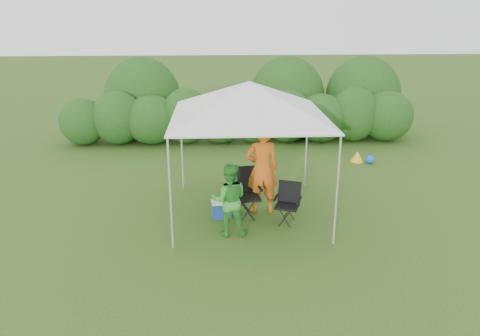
{
  "coord_description": "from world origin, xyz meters",
  "views": [
    {
      "loc": [
        -0.65,
        -8.75,
        4.23
      ],
      "look_at": [
        -0.19,
        0.4,
        1.05
      ],
      "focal_mm": 35.0,
      "sensor_mm": 36.0,
      "label": 1
    }
  ],
  "objects_px": {
    "chair_right": "(288,200)",
    "man": "(262,169)",
    "canopy": "(249,100)",
    "cooler": "(221,209)",
    "chair_left": "(244,189)",
    "woman": "(229,200)"
  },
  "relations": [
    {
      "from": "chair_left",
      "to": "cooler",
      "type": "distance_m",
      "value": 0.64
    },
    {
      "from": "chair_left",
      "to": "man",
      "type": "bearing_deg",
      "value": 13.75
    },
    {
      "from": "canopy",
      "to": "chair_left",
      "type": "xyz_separation_m",
      "value": [
        -0.1,
        -0.14,
        -1.87
      ]
    },
    {
      "from": "chair_left",
      "to": "chair_right",
      "type": "bearing_deg",
      "value": -31.22
    },
    {
      "from": "chair_left",
      "to": "woman",
      "type": "height_order",
      "value": "woman"
    },
    {
      "from": "man",
      "to": "woman",
      "type": "xyz_separation_m",
      "value": [
        -0.72,
        -1.03,
        -0.25
      ]
    },
    {
      "from": "woman",
      "to": "chair_left",
      "type": "bearing_deg",
      "value": -110.12
    },
    {
      "from": "canopy",
      "to": "cooler",
      "type": "xyz_separation_m",
      "value": [
        -0.59,
        -0.21,
        -2.28
      ]
    },
    {
      "from": "chair_right",
      "to": "woman",
      "type": "height_order",
      "value": "woman"
    },
    {
      "from": "canopy",
      "to": "man",
      "type": "relative_size",
      "value": 1.59
    },
    {
      "from": "chair_right",
      "to": "chair_left",
      "type": "bearing_deg",
      "value": 178.39
    },
    {
      "from": "chair_right",
      "to": "cooler",
      "type": "relative_size",
      "value": 1.86
    },
    {
      "from": "cooler",
      "to": "chair_left",
      "type": "bearing_deg",
      "value": 2.23
    },
    {
      "from": "canopy",
      "to": "chair_right",
      "type": "distance_m",
      "value": 2.19
    },
    {
      "from": "chair_left",
      "to": "cooler",
      "type": "bearing_deg",
      "value": 179.45
    },
    {
      "from": "chair_left",
      "to": "woman",
      "type": "relative_size",
      "value": 0.72
    },
    {
      "from": "man",
      "to": "woman",
      "type": "relative_size",
      "value": 1.35
    },
    {
      "from": "chair_right",
      "to": "chair_left",
      "type": "xyz_separation_m",
      "value": [
        -0.88,
        0.35,
        0.11
      ]
    },
    {
      "from": "canopy",
      "to": "man",
      "type": "height_order",
      "value": "canopy"
    },
    {
      "from": "canopy",
      "to": "chair_right",
      "type": "bearing_deg",
      "value": -32.23
    },
    {
      "from": "chair_right",
      "to": "man",
      "type": "distance_m",
      "value": 0.87
    },
    {
      "from": "chair_right",
      "to": "chair_left",
      "type": "height_order",
      "value": "chair_left"
    }
  ]
}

